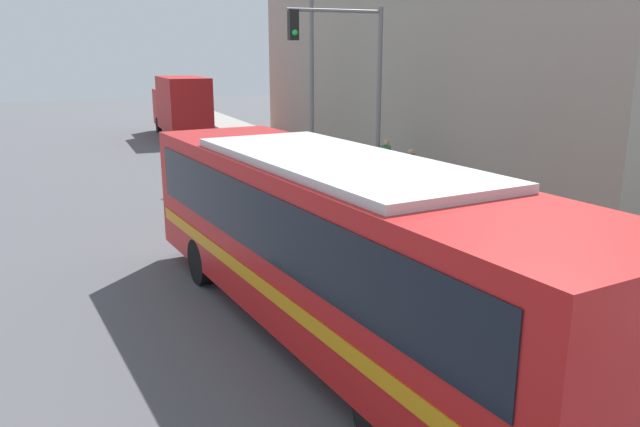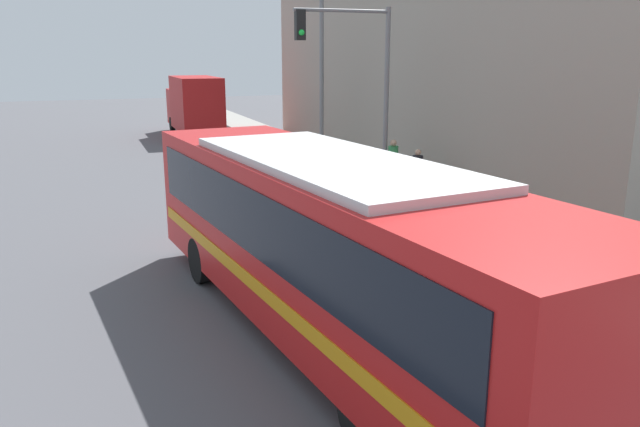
% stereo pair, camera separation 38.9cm
% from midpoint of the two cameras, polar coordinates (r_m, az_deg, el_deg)
% --- Properties ---
extents(ground_plane, '(120.00, 120.00, 0.00)m').
position_cam_midpoint_polar(ground_plane, '(11.16, 2.96, -10.21)').
color(ground_plane, '#515156').
extents(sidewalk, '(2.45, 70.00, 0.14)m').
position_cam_midpoint_polar(sidewalk, '(31.18, -3.35, 5.98)').
color(sidewalk, gray).
rests_on(sidewalk, ground_plane).
extents(building_facade, '(6.00, 25.44, 7.60)m').
position_cam_midpoint_polar(building_facade, '(27.00, 9.82, 12.44)').
color(building_facade, '#9E9384').
rests_on(building_facade, ground_plane).
extents(city_bus, '(3.86, 11.42, 3.07)m').
position_cam_midpoint_polar(city_bus, '(10.18, 0.17, -1.99)').
color(city_bus, red).
rests_on(city_bus, ground_plane).
extents(delivery_truck, '(2.23, 7.15, 3.38)m').
position_cam_midpoint_polar(delivery_truck, '(36.79, -12.90, 9.67)').
color(delivery_truck, '#B21919').
rests_on(delivery_truck, ground_plane).
extents(fire_hydrant, '(0.25, 0.33, 0.82)m').
position_cam_midpoint_polar(fire_hydrant, '(17.85, 10.35, 0.93)').
color(fire_hydrant, '#999999').
rests_on(fire_hydrant, sidewalk).
extents(traffic_light_pole, '(3.28, 0.35, 5.94)m').
position_cam_midpoint_polar(traffic_light_pole, '(20.57, 2.26, 13.11)').
color(traffic_light_pole, slate).
rests_on(traffic_light_pole, sidewalk).
extents(parking_meter, '(0.14, 0.14, 1.36)m').
position_cam_midpoint_polar(parking_meter, '(21.69, 3.80, 4.88)').
color(parking_meter, slate).
rests_on(parking_meter, sidewalk).
extents(street_lamp, '(2.93, 0.28, 6.92)m').
position_cam_midpoint_polar(street_lamp, '(26.62, -2.05, 13.72)').
color(street_lamp, slate).
rests_on(street_lamp, sidewalk).
extents(pedestrian_near_corner, '(0.34, 0.34, 1.71)m').
position_cam_midpoint_polar(pedestrian_near_corner, '(21.28, 5.49, 4.54)').
color(pedestrian_near_corner, '#23283D').
rests_on(pedestrian_near_corner, sidewalk).
extents(pedestrian_mid_block, '(0.34, 0.34, 1.57)m').
position_cam_midpoint_polar(pedestrian_mid_block, '(20.20, 7.73, 3.71)').
color(pedestrian_mid_block, slate).
rests_on(pedestrian_mid_block, sidewalk).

